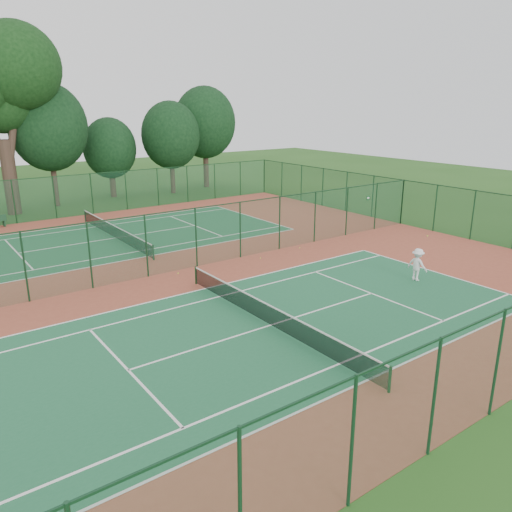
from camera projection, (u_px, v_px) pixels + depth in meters
The scene contains 15 objects.
ground at pixel (174, 271), 28.33m from camera, with size 120.00×120.00×0.00m, color #245119.
red_pad at pixel (174, 271), 28.33m from camera, with size 40.00×36.00×0.01m, color brown.
court_near at pixel (270, 325), 21.37m from camera, with size 23.77×10.97×0.01m, color #1E603A.
court_far at pixel (115, 238), 35.28m from camera, with size 23.77×10.97×0.01m, color #1C5831.
fence_north at pixel (74, 196), 41.72m from camera, with size 40.00×0.09×3.50m.
fence_south at pixel (468, 379), 13.90m from camera, with size 40.00×0.09×3.50m.
fence_east at pixel (402, 202), 39.08m from camera, with size 0.09×36.00×3.50m.
fence_divider at pixel (172, 241), 27.81m from camera, with size 40.00×0.09×3.50m.
tennis_net_near at pixel (270, 314), 21.21m from camera, with size 0.10×12.90×0.97m.
tennis_net_far at pixel (114, 231), 35.12m from camera, with size 0.10×12.90×0.97m.
player_near at pixel (417, 265), 26.58m from camera, with size 1.14×0.66×1.77m, color white.
stray_ball_a at pixel (261, 258), 30.61m from camera, with size 0.07×0.07×0.07m, color #D4E535.
stray_ball_b at pixel (300, 248), 32.82m from camera, with size 0.06×0.06×0.06m, color #BFCD2F.
stray_ball_c at pixel (178, 273), 27.85m from camera, with size 0.08×0.08×0.08m, color yellow.
evergreen_row at pixel (61, 204), 47.35m from camera, with size 39.00×5.00×12.00m, color black, non-canonical shape.
Camera 1 is at (-12.01, -24.45, 9.11)m, focal length 35.00 mm.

